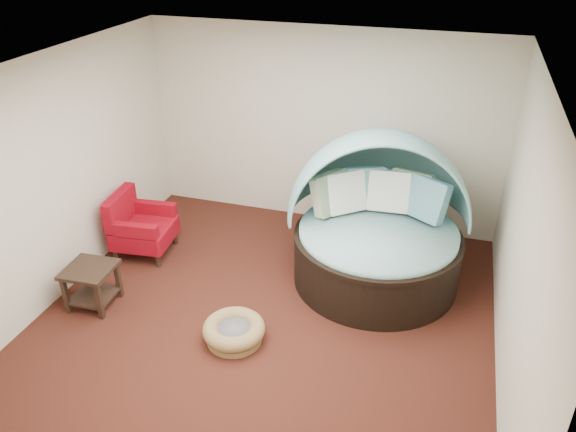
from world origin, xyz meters
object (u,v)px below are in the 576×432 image
(side_table, at_px, (91,281))
(red_armchair, at_px, (140,226))
(canopy_daybed, at_px, (379,215))
(pet_basket, at_px, (234,331))

(side_table, bearing_deg, red_armchair, 92.66)
(canopy_daybed, relative_size, side_table, 4.45)
(canopy_daybed, bearing_deg, side_table, -165.58)
(pet_basket, bearing_deg, canopy_daybed, 53.95)
(red_armchair, bearing_deg, canopy_daybed, 1.41)
(pet_basket, relative_size, side_table, 1.51)
(red_armchair, bearing_deg, side_table, -93.16)
(canopy_daybed, xyz_separation_m, side_table, (-3.03, -1.58, -0.53))
(canopy_daybed, height_order, pet_basket, canopy_daybed)
(pet_basket, height_order, red_armchair, red_armchair)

